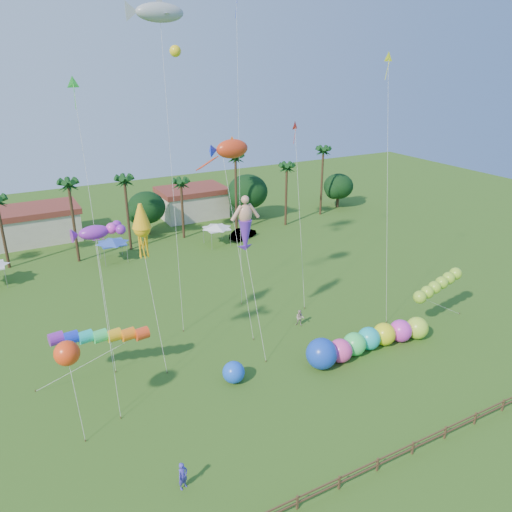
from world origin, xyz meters
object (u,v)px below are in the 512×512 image
blue_ball (234,372)px  car_b (243,234)px  spectator_b (300,318)px  caterpillar_inflatable (364,341)px  spectator_a (183,476)px

blue_ball → car_b: bearing=61.6°
car_b → spectator_b: bearing=140.9°
blue_ball → spectator_b: bearing=27.8°
car_b → caterpillar_inflatable: size_ratio=0.34×
spectator_a → caterpillar_inflatable: size_ratio=0.14×
spectator_a → spectator_b: bearing=16.1°
caterpillar_inflatable → car_b: bearing=83.4°
car_b → blue_ball: (-16.18, -29.93, 0.17)m
car_b → blue_ball: 34.02m
caterpillar_inflatable → spectator_a: bearing=-160.5°
spectator_a → blue_ball: size_ratio=1.03×
spectator_a → spectator_b: spectator_a is taller
car_b → spectator_a: bearing=123.8°
spectator_a → spectator_b: size_ratio=1.14×
spectator_b → caterpillar_inflatable: size_ratio=0.13×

